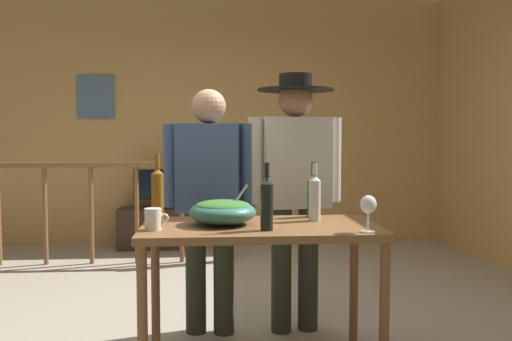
{
  "coord_description": "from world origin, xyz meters",
  "views": [
    {
      "loc": [
        0.01,
        -3.56,
        1.27
      ],
      "look_at": [
        0.25,
        -0.4,
        1.06
      ],
      "focal_mm": 38.52,
      "sensor_mm": 36.0,
      "label": 1
    }
  ],
  "objects_px": {
    "flat_screen_tv": "(159,185)",
    "wine_bottle_green": "(313,195)",
    "tv_console": "(160,227)",
    "framed_picture": "(96,97)",
    "wine_bottle_amber": "(158,195)",
    "stair_railing": "(135,199)",
    "serving_table": "(260,242)",
    "person_standing_right": "(295,178)",
    "mug_white": "(154,219)",
    "person_standing_left": "(209,191)",
    "wine_glass": "(368,206)",
    "wine_bottle_clear": "(315,197)",
    "wine_bottle_dark": "(267,203)",
    "salad_bowl": "(223,211)"
  },
  "relations": [
    {
      "from": "person_standing_left",
      "to": "flat_screen_tv",
      "type": "bearing_deg",
      "value": -68.81
    },
    {
      "from": "tv_console",
      "to": "wine_glass",
      "type": "relative_size",
      "value": 4.94
    },
    {
      "from": "stair_railing",
      "to": "wine_bottle_green",
      "type": "relative_size",
      "value": 8.55
    },
    {
      "from": "framed_picture",
      "to": "person_standing_right",
      "type": "height_order",
      "value": "framed_picture"
    },
    {
      "from": "wine_bottle_amber",
      "to": "serving_table",
      "type": "bearing_deg",
      "value": -8.83
    },
    {
      "from": "mug_white",
      "to": "person_standing_right",
      "type": "bearing_deg",
      "value": 40.98
    },
    {
      "from": "framed_picture",
      "to": "tv_console",
      "type": "height_order",
      "value": "framed_picture"
    },
    {
      "from": "tv_console",
      "to": "flat_screen_tv",
      "type": "height_order",
      "value": "flat_screen_tv"
    },
    {
      "from": "wine_glass",
      "to": "mug_white",
      "type": "xyz_separation_m",
      "value": [
        -1.05,
        0.14,
        -0.07
      ]
    },
    {
      "from": "stair_railing",
      "to": "mug_white",
      "type": "relative_size",
      "value": 22.7
    },
    {
      "from": "framed_picture",
      "to": "wine_glass",
      "type": "xyz_separation_m",
      "value": [
        2.1,
        -3.87,
        -0.78
      ]
    },
    {
      "from": "wine_bottle_clear",
      "to": "person_standing_right",
      "type": "bearing_deg",
      "value": 94.41
    },
    {
      "from": "wine_bottle_clear",
      "to": "wine_bottle_amber",
      "type": "distance_m",
      "value": 0.86
    },
    {
      "from": "flat_screen_tv",
      "to": "person_standing_right",
      "type": "xyz_separation_m",
      "value": [
        1.13,
        -2.69,
        0.29
      ]
    },
    {
      "from": "person_standing_right",
      "to": "person_standing_left",
      "type": "bearing_deg",
      "value": -8.96
    },
    {
      "from": "serving_table",
      "to": "wine_bottle_green",
      "type": "distance_m",
      "value": 0.48
    },
    {
      "from": "framed_picture",
      "to": "tv_console",
      "type": "xyz_separation_m",
      "value": [
        0.74,
        -0.29,
        -1.48
      ]
    },
    {
      "from": "stair_railing",
      "to": "salad_bowl",
      "type": "relative_size",
      "value": 7.67
    },
    {
      "from": "wine_bottle_dark",
      "to": "wine_bottle_amber",
      "type": "relative_size",
      "value": 0.9
    },
    {
      "from": "flat_screen_tv",
      "to": "wine_bottle_green",
      "type": "xyz_separation_m",
      "value": [
        1.19,
        -3.03,
        0.21
      ]
    },
    {
      "from": "framed_picture",
      "to": "wine_bottle_amber",
      "type": "bearing_deg",
      "value": -73.36
    },
    {
      "from": "tv_console",
      "to": "wine_glass",
      "type": "height_order",
      "value": "wine_glass"
    },
    {
      "from": "salad_bowl",
      "to": "wine_bottle_dark",
      "type": "relative_size",
      "value": 1.05
    },
    {
      "from": "wine_bottle_clear",
      "to": "person_standing_left",
      "type": "relative_size",
      "value": 0.21
    },
    {
      "from": "serving_table",
      "to": "wine_bottle_green",
      "type": "height_order",
      "value": "wine_bottle_green"
    },
    {
      "from": "salad_bowl",
      "to": "wine_bottle_amber",
      "type": "bearing_deg",
      "value": 170.59
    },
    {
      "from": "framed_picture",
      "to": "flat_screen_tv",
      "type": "distance_m",
      "value": 1.28
    },
    {
      "from": "tv_console",
      "to": "person_standing_left",
      "type": "height_order",
      "value": "person_standing_left"
    },
    {
      "from": "tv_console",
      "to": "wine_bottle_amber",
      "type": "bearing_deg",
      "value": -84.47
    },
    {
      "from": "stair_railing",
      "to": "serving_table",
      "type": "height_order",
      "value": "stair_railing"
    },
    {
      "from": "mug_white",
      "to": "person_standing_right",
      "type": "distance_m",
      "value": 1.09
    },
    {
      "from": "framed_picture",
      "to": "person_standing_left",
      "type": "height_order",
      "value": "framed_picture"
    },
    {
      "from": "serving_table",
      "to": "wine_glass",
      "type": "xyz_separation_m",
      "value": [
        0.51,
        -0.26,
        0.22
      ]
    },
    {
      "from": "stair_railing",
      "to": "wine_bottle_green",
      "type": "xyz_separation_m",
      "value": [
        1.35,
        -2.32,
        0.28
      ]
    },
    {
      "from": "stair_railing",
      "to": "flat_screen_tv",
      "type": "relative_size",
      "value": 4.96
    },
    {
      "from": "wine_bottle_amber",
      "to": "person_standing_left",
      "type": "xyz_separation_m",
      "value": [
        0.27,
        0.51,
        -0.04
      ]
    },
    {
      "from": "tv_console",
      "to": "flat_screen_tv",
      "type": "bearing_deg",
      "value": -90.0
    },
    {
      "from": "wine_bottle_clear",
      "to": "wine_bottle_dark",
      "type": "distance_m",
      "value": 0.41
    },
    {
      "from": "tv_console",
      "to": "wine_bottle_dark",
      "type": "bearing_deg",
      "value": -75.9
    },
    {
      "from": "person_standing_left",
      "to": "wine_bottle_green",
      "type": "bearing_deg",
      "value": 160.13
    },
    {
      "from": "wine_bottle_clear",
      "to": "stair_railing",
      "type": "bearing_deg",
      "value": 118.41
    },
    {
      "from": "serving_table",
      "to": "person_standing_right",
      "type": "relative_size",
      "value": 0.76
    },
    {
      "from": "tv_console",
      "to": "flat_screen_tv",
      "type": "distance_m",
      "value": 0.48
    },
    {
      "from": "wine_bottle_green",
      "to": "mug_white",
      "type": "xyz_separation_m",
      "value": [
        -0.88,
        -0.38,
        -0.07
      ]
    },
    {
      "from": "serving_table",
      "to": "wine_bottle_green",
      "type": "xyz_separation_m",
      "value": [
        0.33,
        0.26,
        0.22
      ]
    },
    {
      "from": "framed_picture",
      "to": "person_standing_right",
      "type": "relative_size",
      "value": 0.3
    },
    {
      "from": "serving_table",
      "to": "wine_glass",
      "type": "height_order",
      "value": "wine_glass"
    },
    {
      "from": "tv_console",
      "to": "wine_glass",
      "type": "distance_m",
      "value": 3.89
    },
    {
      "from": "wine_bottle_green",
      "to": "person_standing_left",
      "type": "xyz_separation_m",
      "value": [
        -0.6,
        0.33,
        -0.01
      ]
    },
    {
      "from": "framed_picture",
      "to": "wine_bottle_amber",
      "type": "xyz_separation_m",
      "value": [
        1.05,
        -3.53,
        -0.75
      ]
    }
  ]
}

